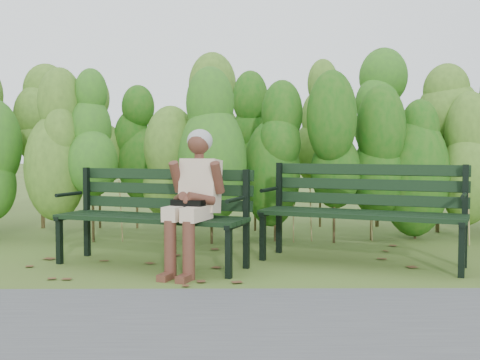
{
  "coord_description": "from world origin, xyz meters",
  "views": [
    {
      "loc": [
        -0.04,
        -5.01,
        1.03
      ],
      "look_at": [
        0.0,
        0.35,
        0.75
      ],
      "focal_mm": 42.0,
      "sensor_mm": 36.0,
      "label": 1
    }
  ],
  "objects": [
    {
      "name": "ground",
      "position": [
        0.0,
        0.0,
        0.0
      ],
      "size": [
        80.0,
        80.0,
        0.0
      ],
      "primitive_type": "plane",
      "color": "#4A5825"
    },
    {
      "name": "footpath",
      "position": [
        0.0,
        -2.2,
        0.01
      ],
      "size": [
        60.0,
        2.5,
        0.01
      ],
      "primitive_type": "cube",
      "color": "#474749",
      "rests_on": "ground"
    },
    {
      "name": "hedge_band",
      "position": [
        0.0,
        1.86,
        1.26
      ],
      "size": [
        11.04,
        1.67,
        2.42
      ],
      "color": "#47381E",
      "rests_on": "ground"
    },
    {
      "name": "leaf_litter",
      "position": [
        -0.32,
        -0.14,
        0.0
      ],
      "size": [
        6.01,
        2.07,
        0.01
      ],
      "color": "brown",
      "rests_on": "ground"
    },
    {
      "name": "bench_left",
      "position": [
        -0.76,
        0.04,
        0.51
      ],
      "size": [
        1.82,
        1.15,
        0.87
      ],
      "color": "black",
      "rests_on": "ground"
    },
    {
      "name": "bench_right",
      "position": [
        1.13,
        0.13,
        0.54
      ],
      "size": [
        1.9,
        1.3,
        0.91
      ],
      "color": "black",
      "rests_on": "ground"
    },
    {
      "name": "seated_woman",
      "position": [
        -0.39,
        -0.29,
        0.69
      ],
      "size": [
        0.55,
        0.74,
        1.22
      ],
      "color": "beige",
      "rests_on": "ground"
    }
  ]
}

